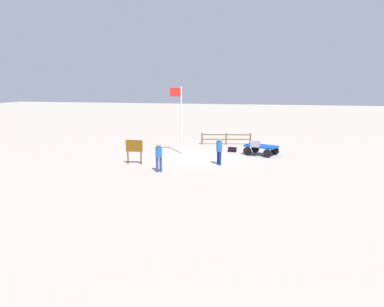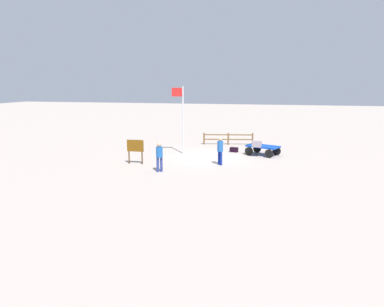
{
  "view_description": "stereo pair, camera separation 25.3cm",
  "coord_description": "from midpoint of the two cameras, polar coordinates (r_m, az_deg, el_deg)",
  "views": [
    {
      "loc": [
        -4.07,
        22.43,
        4.71
      ],
      "look_at": [
        -0.47,
        6.0,
        1.4
      ],
      "focal_mm": 33.39,
      "sensor_mm": 36.0,
      "label": 1
    },
    {
      "loc": [
        -4.32,
        22.37,
        4.71
      ],
      "look_at": [
        -0.47,
        6.0,
        1.4
      ],
      "focal_mm": 33.39,
      "sensor_mm": 36.0,
      "label": 2
    }
  ],
  "objects": [
    {
      "name": "suitcase_navy",
      "position": [
        23.51,
        9.75,
        1.53
      ],
      "size": [
        0.62,
        0.35,
        0.4
      ],
      "color": "gray",
      "rests_on": "luggage_cart"
    },
    {
      "name": "flagpole",
      "position": [
        24.02,
        -2.22,
        6.25
      ],
      "size": [
        0.81,
        0.1,
        4.53
      ],
      "color": "silver",
      "rests_on": "ground"
    },
    {
      "name": "suitcase_dark",
      "position": [
        25.08,
        6.16,
        0.63
      ],
      "size": [
        0.59,
        0.43,
        0.32
      ],
      "color": "black",
      "rests_on": "ground"
    },
    {
      "name": "luggage_cart",
      "position": [
        24.22,
        10.65,
        0.89
      ],
      "size": [
        2.35,
        2.0,
        0.65
      ],
      "color": "#0C3FB7",
      "rests_on": "ground"
    },
    {
      "name": "ground_plane",
      "position": [
        23.27,
        1.71,
        -0.54
      ],
      "size": [
        120.0,
        120.0,
        0.0
      ],
      "primitive_type": "plane",
      "color": "#B1A297"
    },
    {
      "name": "worker_trailing",
      "position": [
        19.23,
        -5.7,
        -0.15
      ],
      "size": [
        0.49,
        0.49,
        1.62
      ],
      "color": "navy",
      "rests_on": "ground"
    },
    {
      "name": "signboard",
      "position": [
        21.3,
        -9.56,
        0.86
      ],
      "size": [
        1.01,
        0.12,
        1.45
      ],
      "color": "#4C3319",
      "rests_on": "ground"
    },
    {
      "name": "worker_lead",
      "position": [
        20.87,
        4.02,
        0.72
      ],
      "size": [
        0.48,
        0.48,
        1.63
      ],
      "color": "navy",
      "rests_on": "ground"
    },
    {
      "name": "wooden_fence",
      "position": [
        28.01,
        5.22,
        2.51
      ],
      "size": [
        3.83,
        0.8,
        0.91
      ],
      "color": "brown",
      "rests_on": "ground"
    }
  ]
}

